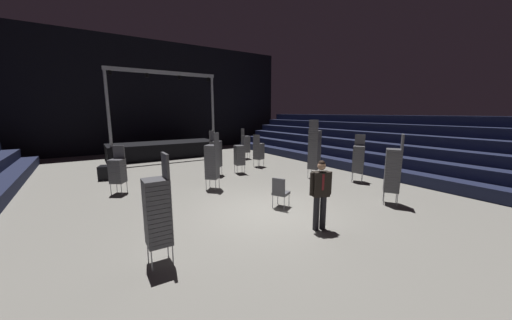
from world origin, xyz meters
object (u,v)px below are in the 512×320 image
Objects in this scene: stage_riser at (164,148)px; chair_stack_mid_right at (393,170)px; chair_stack_front_right at (216,153)px; chair_stack_rear_right at (118,170)px; man_with_tie at (321,191)px; chair_stack_front_left at (240,154)px; chair_stack_aisle_right at (212,161)px; chair_stack_mid_left at (158,211)px; loose_chair_near_man at (280,191)px; chair_stack_mid_centre at (358,158)px; chair_stack_aisle_left at (246,144)px; chair_stack_rear_left at (259,151)px; equipment_road_case at (111,172)px; chair_stack_rear_centre at (314,149)px.

chair_stack_mid_right is at bearing -74.14° from stage_riser.
chair_stack_front_right is 1.20× the size of chair_stack_rear_right.
stage_riser is at bearing -67.95° from man_with_tie.
chair_stack_front_left is 2.81m from chair_stack_aisle_right.
chair_stack_mid_right reaches higher than chair_stack_mid_left.
chair_stack_front_left reaches higher than loose_chair_near_man.
chair_stack_rear_right is at bearing 112.07° from chair_stack_aisle_right.
stage_riser is 11.92m from chair_stack_mid_centre.
chair_stack_aisle_left is 0.88× the size of chair_stack_aisle_right.
chair_stack_rear_left is at bearing -11.02° from chair_stack_aisle_right.
chair_stack_front_right is 6.20m from chair_stack_mid_centre.
chair_stack_aisle_left is (3.74, 9.84, -0.05)m from man_with_tie.
chair_stack_front_left is 1.05× the size of chair_stack_rear_left.
equipment_road_case is (-8.64, 6.12, -0.69)m from chair_stack_mid_centre.
chair_stack_rear_left is (1.61, 0.81, -0.04)m from chair_stack_front_left.
chair_stack_front_right is at bearing -24.02° from equipment_road_case.
chair_stack_aisle_left is (7.54, 3.82, 0.08)m from chair_stack_rear_right.
chair_stack_front_right is (0.30, 6.72, 0.04)m from man_with_tie.
chair_stack_rear_centre is 1.20× the size of chair_stack_aisle_right.
chair_stack_mid_right is 1.13× the size of chair_stack_mid_centre.
chair_stack_mid_right reaches higher than chair_stack_rear_right.
chair_stack_mid_left is at bearing -31.48° from chair_stack_aisle_left.
loose_chair_near_man is (-3.61, -8.10, -0.41)m from chair_stack_aisle_left.
chair_stack_mid_left is 8.12m from chair_stack_rear_centre.
chair_stack_front_right is at bearing 89.29° from chair_stack_front_left.
chair_stack_mid_right is 2.47× the size of equipment_road_case.
chair_stack_rear_centre is 8.94m from equipment_road_case.
chair_stack_aisle_left is at bearing 146.94° from chair_stack_rear_left.
equipment_road_case is 0.95× the size of loose_chair_near_man.
chair_stack_mid_centre is 9.30m from chair_stack_rear_right.
chair_stack_aisle_right is at bearing -73.42° from chair_stack_rear_left.
loose_chair_near_man is (3.80, 1.16, -0.53)m from chair_stack_mid_left.
chair_stack_rear_centre reaches higher than man_with_tie.
chair_stack_aisle_left is at bearing 156.89° from chair_stack_rear_centre.
chair_stack_front_left is at bearing 126.12° from chair_stack_front_right.
equipment_road_case is at bearing -67.13° from chair_stack_front_right.
man_with_tie is 0.82× the size of chair_stack_aisle_right.
chair_stack_aisle_left is (0.44, 9.72, -0.17)m from chair_stack_mid_right.
man_with_tie is at bearing -32.18° from loose_chair_near_man.
chair_stack_front_right is (0.71, -6.45, 0.43)m from stage_riser.
stage_riser is at bearing -126.83° from chair_stack_front_right.
chair_stack_rear_centre is at bearing -55.61° from chair_stack_aisle_right.
chair_stack_rear_centre reaches higher than loose_chair_near_man.
chair_stack_front_left is 0.70× the size of chair_stack_rear_centre.
chair_stack_aisle_left reaches higher than chair_stack_rear_left.
stage_riser reaches higher than chair_stack_front_left.
equipment_road_case is (-0.17, 7.99, -0.77)m from chair_stack_mid_left.
chair_stack_mid_left is (-3.98, -6.14, 0.04)m from chair_stack_front_right.
chair_stack_front_left is 5.27m from chair_stack_mid_centre.
man_with_tie is at bearing -88.22° from stage_riser.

